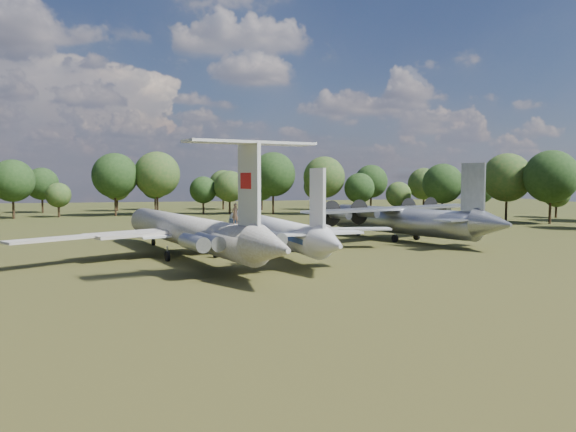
{
  "coord_description": "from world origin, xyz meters",
  "views": [
    {
      "loc": [
        -1.6,
        -62.7,
        9.22
      ],
      "look_at": [
        12.27,
        -3.91,
        5.0
      ],
      "focal_mm": 35.0,
      "sensor_mm": 36.0,
      "label": 1
    }
  ],
  "objects": [
    {
      "name": "ground",
      "position": [
        0.0,
        0.0,
        0.0
      ],
      "size": [
        300.0,
        300.0,
        0.0
      ],
      "primitive_type": "plane",
      "color": "#233612",
      "rests_on": "ground"
    },
    {
      "name": "il62_airliner",
      "position": [
        1.7,
        2.07,
        2.41
      ],
      "size": [
        50.26,
        57.89,
        4.82
      ],
      "primitive_type": null,
      "rotation": [
        0.0,
        0.0,
        0.29
      ],
      "color": "silver",
      "rests_on": "ground"
    },
    {
      "name": "tu104_jet",
      "position": [
        12.1,
        4.51,
        2.13
      ],
      "size": [
        36.58,
        45.96,
        4.26
      ],
      "primitive_type": null,
      "rotation": [
        0.0,
        0.0,
        0.11
      ],
      "color": "silver",
      "rests_on": "ground"
    },
    {
      "name": "an12_transport",
      "position": [
        32.93,
        12.29,
        2.39
      ],
      "size": [
        44.23,
        46.23,
        4.78
      ],
      "primitive_type": null,
      "rotation": [
        0.0,
        0.0,
        0.41
      ],
      "color": "#A1A4A9",
      "rests_on": "ground"
    },
    {
      "name": "person_on_il62",
      "position": [
        5.55,
        -10.86,
        5.79
      ],
      "size": [
        0.85,
        0.78,
        1.95
      ],
      "primitive_type": "imported",
      "rotation": [
        0.0,
        0.0,
        3.72
      ],
      "color": "#845F43",
      "rests_on": "il62_airliner"
    }
  ]
}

